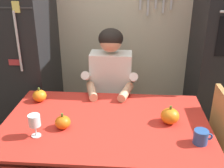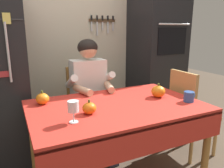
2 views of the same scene
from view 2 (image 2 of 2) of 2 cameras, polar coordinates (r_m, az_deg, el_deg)
The scene contains 11 objects.
back_wall_assembly at distance 2.90m, azimuth -9.27°, elevation 13.00°, with size 3.70×0.13×2.60m.
wall_oven at distance 3.06m, azimuth 11.39°, elevation 8.26°, with size 0.60×0.64×2.10m.
dining_table at distance 1.83m, azimuth 1.51°, elevation -7.97°, with size 1.40×0.90×0.74m.
chair_behind_person at distance 2.56m, azimuth -6.92°, elevation -5.00°, with size 0.40×0.40×0.93m.
seated_person at distance 2.33m, azimuth -5.58°, elevation -1.11°, with size 0.47×0.55×1.25m.
chair_right_side at distance 2.48m, azimuth 19.16°, elevation -6.36°, with size 0.40×0.40×0.93m.
coffee_mug at distance 1.99m, azimuth 19.33°, elevation -3.11°, with size 0.11×0.09×0.09m.
wine_glass at distance 1.46m, azimuth -10.02°, elevation -5.96°, with size 0.07×0.07×0.15m.
pumpkin_large at distance 1.62m, azimuth -5.94°, elevation -6.20°, with size 0.10×0.10×0.11m.
pumpkin_medium at distance 2.04m, azimuth 11.89°, elevation -1.90°, with size 0.12×0.12×0.13m.
pumpkin_small at distance 1.90m, azimuth -17.55°, elevation -3.66°, with size 0.11×0.11×0.11m.
Camera 2 is at (-0.77, -1.43, 1.34)m, focal length 35.31 mm.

